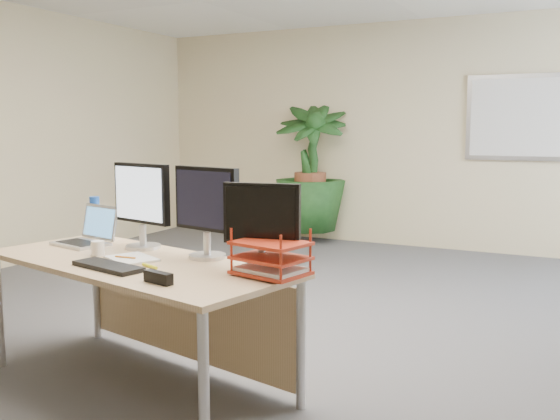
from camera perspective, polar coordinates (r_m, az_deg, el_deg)
The scene contains 17 objects.
floor at distance 4.18m, azimuth -1.94°, elevation -12.60°, with size 8.00×8.00×0.00m, color #404045.
back_wall at distance 7.67m, azimuth 12.61°, elevation 6.70°, with size 7.00×0.04×2.70m, color beige.
whiteboard at distance 7.44m, azimuth 21.67°, elevation 7.87°, with size 1.30×0.04×0.95m.
desk at distance 3.61m, azimuth -11.72°, elevation -6.62°, with size 1.99×1.16×0.72m.
floor_plant at distance 7.84m, azimuth 2.78°, elevation 2.49°, with size 0.84×0.84×1.50m, color #153A16.
monitor_left at distance 3.81m, azimuth -12.54°, elevation 0.89°, with size 0.46×0.21×0.51m.
monitor_right at distance 3.47m, azimuth -6.75°, elevation 0.35°, with size 0.46×0.21×0.51m.
monitor_dark at distance 3.14m, azimuth -1.70°, elevation -0.99°, with size 0.40×0.18×0.45m.
laptop at distance 4.08m, azimuth -17.09°, elevation -2.15°, with size 0.38×0.35×0.24m.
keyboard at distance 3.35m, azimuth -15.45°, elevation -4.98°, with size 0.43×0.14×0.02m, color black.
coffee_mug at distance 3.70m, azimuth -16.35°, elevation -3.38°, with size 0.11×0.07×0.08m.
spiral_notebook at distance 3.54m, azimuth -13.41°, elevation -4.35°, with size 0.28×0.21×0.01m, color white.
orange_pen at distance 3.54m, azimuth -13.97°, elevation -4.21°, with size 0.01×0.01×0.13m, color orange.
yellow_highlighter at distance 3.32m, azimuth -11.82°, elevation -5.04°, with size 0.02×0.02×0.13m, color #F9FF1A.
water_bottle at distance 4.29m, azimuth -16.55°, elevation -0.71°, with size 0.07×0.07×0.27m.
letter_tray at distance 3.07m, azimuth -0.85°, elevation -4.67°, with size 0.39×0.33×0.16m.
stapler at distance 2.98m, azimuth -11.06°, elevation -6.08°, with size 0.16×0.04×0.05m, color black.
Camera 1 is at (1.89, -3.44, 1.44)m, focal length 40.00 mm.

